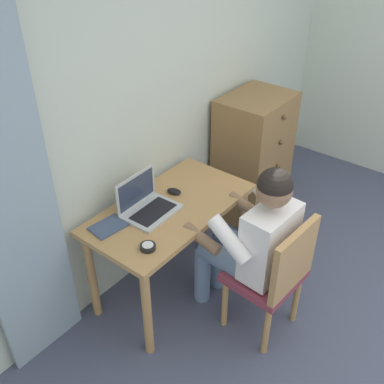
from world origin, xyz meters
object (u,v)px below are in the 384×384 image
dresser (253,157)px  desk_clock (148,247)px  person_seated (252,237)px  laptop (147,204)px  chair (274,274)px  desk (171,220)px  computer_mouse (174,191)px  notebook_pad (109,226)px

dresser → desk_clock: 1.57m
person_seated → laptop: 0.68m
dresser → desk_clock: (-1.54, -0.25, 0.20)m
chair → laptop: laptop is taller
dresser → desk: bearing=-175.9°
laptop → computer_mouse: size_ratio=3.48×
chair → laptop: size_ratio=2.50×
desk → computer_mouse: 0.20m
notebook_pad → chair: bearing=-53.8°
computer_mouse → dresser: bearing=-12.0°
computer_mouse → desk: bearing=-162.2°
chair → computer_mouse: 0.84m
laptop → desk_clock: (-0.26, -0.25, -0.04)m
desk_clock → notebook_pad: desk_clock is taller
laptop → person_seated: bearing=-68.9°
person_seated → chair: bearing=-93.3°
desk → desk_clock: 0.44m
notebook_pad → dresser: bearing=4.2°
chair → desk_clock: size_ratio=9.69×
desk → desk_clock: bearing=-156.6°
dresser → desk_clock: dresser is taller
computer_mouse → notebook_pad: bearing=159.4°
laptop → notebook_pad: laptop is taller
chair → notebook_pad: (-0.50, 0.88, 0.24)m
desk → dresser: (1.15, 0.08, -0.07)m
person_seated → notebook_pad: size_ratio=5.67×
laptop → desk_clock: laptop is taller
computer_mouse → laptop: bearing=166.0°
desk → computer_mouse: size_ratio=11.26×
person_seated → computer_mouse: (0.01, 0.62, 0.07)m
computer_mouse → desk_clock: (-0.52, -0.24, -0.00)m
laptop → desk_clock: size_ratio=3.87×
desk → chair: 0.75m
dresser → chair: size_ratio=1.23×
desk → computer_mouse: bearing=30.2°
desk_clock → laptop: bearing=44.0°
notebook_pad → laptop: bearing=-7.6°
laptop → dresser: bearing=-0.1°
laptop → desk_clock: 0.36m
computer_mouse → desk_clock: bearing=-167.2°
person_seated → computer_mouse: person_seated is taller
desk → laptop: 0.22m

